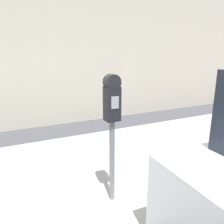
{
  "coord_description": "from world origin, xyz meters",
  "views": [
    {
      "loc": [
        -0.76,
        -0.74,
        1.84
      ],
      "look_at": [
        0.23,
        1.34,
        1.22
      ],
      "focal_mm": 35.0,
      "sensor_mm": 36.0,
      "label": 1
    }
  ],
  "objects": [
    {
      "name": "sidewalk",
      "position": [
        0.0,
        2.2,
        0.06
      ],
      "size": [
        24.0,
        2.8,
        0.13
      ],
      "color": "#ADAAA3",
      "rests_on": "ground_plane"
    },
    {
      "name": "parking_meter",
      "position": [
        0.23,
        1.34,
        1.19
      ],
      "size": [
        0.17,
        0.15,
        1.51
      ],
      "color": "slate",
      "rests_on": "sidewalk"
    }
  ]
}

